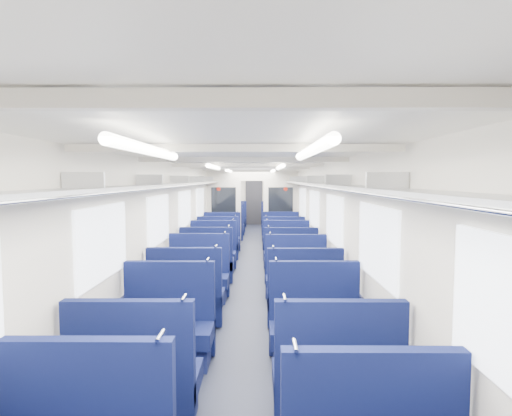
% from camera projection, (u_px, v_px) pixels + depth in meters
% --- Properties ---
extents(floor, '(2.80, 18.00, 0.01)m').
position_uv_depth(floor, '(250.00, 268.00, 9.40)').
color(floor, black).
rests_on(floor, ground).
extents(ceiling, '(2.80, 18.00, 0.01)m').
position_uv_depth(ceiling, '(250.00, 166.00, 9.23)').
color(ceiling, silver).
rests_on(ceiling, wall_left).
extents(wall_left, '(0.02, 18.00, 2.35)m').
position_uv_depth(wall_left, '(189.00, 218.00, 9.32)').
color(wall_left, beige).
rests_on(wall_left, floor).
extents(dado_left, '(0.03, 17.90, 0.70)m').
position_uv_depth(dado_left, '(190.00, 253.00, 9.38)').
color(dado_left, '#11173B').
rests_on(dado_left, floor).
extents(wall_right, '(0.02, 18.00, 2.35)m').
position_uv_depth(wall_right, '(311.00, 218.00, 9.30)').
color(wall_right, beige).
rests_on(wall_right, floor).
extents(dado_right, '(0.03, 17.90, 0.70)m').
position_uv_depth(dado_right, '(310.00, 253.00, 9.36)').
color(dado_right, '#11173B').
rests_on(dado_right, floor).
extents(wall_far, '(2.80, 0.02, 2.35)m').
position_uv_depth(wall_far, '(254.00, 198.00, 18.29)').
color(wall_far, beige).
rests_on(wall_far, floor).
extents(luggage_rack_left, '(0.36, 17.40, 0.18)m').
position_uv_depth(luggage_rack_left, '(197.00, 183.00, 9.26)').
color(luggage_rack_left, '#B2B5BA').
rests_on(luggage_rack_left, wall_left).
extents(luggage_rack_right, '(0.36, 17.40, 0.18)m').
position_uv_depth(luggage_rack_right, '(303.00, 183.00, 9.25)').
color(luggage_rack_right, '#B2B5BA').
rests_on(luggage_rack_right, wall_right).
extents(windows, '(2.78, 15.60, 0.75)m').
position_uv_depth(windows, '(250.00, 208.00, 8.84)').
color(windows, white).
rests_on(windows, wall_left).
extents(ceiling_fittings, '(2.70, 16.06, 0.11)m').
position_uv_depth(ceiling_fittings, '(250.00, 168.00, 8.97)').
color(ceiling_fittings, beige).
rests_on(ceiling_fittings, ceiling).
extents(end_door, '(0.75, 0.06, 2.00)m').
position_uv_depth(end_door, '(254.00, 202.00, 18.24)').
color(end_door, black).
rests_on(end_door, floor).
extents(bulkhead, '(2.80, 0.10, 2.35)m').
position_uv_depth(bulkhead, '(252.00, 206.00, 12.55)').
color(bulkhead, beige).
rests_on(bulkhead, floor).
extents(seat_4, '(1.03, 0.57, 1.16)m').
position_uv_depth(seat_4, '(135.00, 386.00, 3.37)').
color(seat_4, '#0E1746').
rests_on(seat_4, floor).
extents(seat_5, '(1.03, 0.57, 1.16)m').
position_uv_depth(seat_5, '(336.00, 386.00, 3.36)').
color(seat_5, '#0E1746').
rests_on(seat_5, floor).
extents(seat_6, '(1.03, 0.57, 1.16)m').
position_uv_depth(seat_6, '(168.00, 331.00, 4.57)').
color(seat_6, '#0E1746').
rests_on(seat_6, floor).
extents(seat_7, '(1.03, 0.57, 1.16)m').
position_uv_depth(seat_7, '(315.00, 331.00, 4.58)').
color(seat_7, '#0E1746').
rests_on(seat_7, floor).
extents(seat_8, '(1.03, 0.57, 1.16)m').
position_uv_depth(seat_8, '(187.00, 300.00, 5.77)').
color(seat_8, '#0E1746').
rests_on(seat_8, floor).
extents(seat_9, '(1.03, 0.57, 1.16)m').
position_uv_depth(seat_9, '(304.00, 300.00, 5.73)').
color(seat_9, '#0E1746').
rests_on(seat_9, floor).
extents(seat_10, '(1.03, 0.57, 1.16)m').
position_uv_depth(seat_10, '(198.00, 279.00, 6.92)').
color(seat_10, '#0E1746').
rests_on(seat_10, floor).
extents(seat_11, '(1.03, 0.57, 1.16)m').
position_uv_depth(seat_11, '(297.00, 281.00, 6.81)').
color(seat_11, '#0E1746').
rests_on(seat_11, floor).
extents(seat_12, '(1.03, 0.57, 1.16)m').
position_uv_depth(seat_12, '(207.00, 265.00, 8.12)').
color(seat_12, '#0E1746').
rests_on(seat_12, floor).
extents(seat_13, '(1.03, 0.57, 1.16)m').
position_uv_depth(seat_13, '(291.00, 265.00, 8.06)').
color(seat_13, '#0E1746').
rests_on(seat_13, floor).
extents(seat_14, '(1.03, 0.57, 1.16)m').
position_uv_depth(seat_14, '(213.00, 255.00, 9.11)').
color(seat_14, '#0E1746').
rests_on(seat_14, floor).
extents(seat_15, '(1.03, 0.57, 1.16)m').
position_uv_depth(seat_15, '(287.00, 255.00, 9.14)').
color(seat_15, '#0E1746').
rests_on(seat_15, floor).
extents(seat_16, '(1.03, 0.57, 1.16)m').
position_uv_depth(seat_16, '(218.00, 246.00, 10.38)').
color(seat_16, '#0E1746').
rests_on(seat_16, floor).
extents(seat_17, '(1.03, 0.57, 1.16)m').
position_uv_depth(seat_17, '(284.00, 246.00, 10.29)').
color(seat_17, '#0E1746').
rests_on(seat_17, floor).
extents(seat_18, '(1.03, 0.57, 1.16)m').
position_uv_depth(seat_18, '(222.00, 240.00, 11.36)').
color(seat_18, '#0E1746').
rests_on(seat_18, floor).
extents(seat_19, '(1.03, 0.57, 1.16)m').
position_uv_depth(seat_19, '(281.00, 239.00, 11.52)').
color(seat_19, '#0E1746').
rests_on(seat_19, floor).
extents(seat_20, '(1.03, 0.57, 1.16)m').
position_uv_depth(seat_20, '(228.00, 230.00, 13.59)').
color(seat_20, '#0E1746').
rests_on(seat_20, floor).
extents(seat_21, '(1.03, 0.57, 1.16)m').
position_uv_depth(seat_21, '(278.00, 230.00, 13.45)').
color(seat_21, '#0E1746').
rests_on(seat_21, floor).
extents(seat_22, '(1.03, 0.57, 1.16)m').
position_uv_depth(seat_22, '(230.00, 227.00, 14.53)').
color(seat_22, '#0E1746').
rests_on(seat_22, floor).
extents(seat_23, '(1.03, 0.57, 1.16)m').
position_uv_depth(seat_23, '(276.00, 226.00, 14.62)').
color(seat_23, '#0E1746').
rests_on(seat_23, floor).
extents(seat_24, '(1.03, 0.57, 1.16)m').
position_uv_depth(seat_24, '(232.00, 223.00, 15.66)').
color(seat_24, '#0E1746').
rests_on(seat_24, floor).
extents(seat_25, '(1.03, 0.57, 1.16)m').
position_uv_depth(seat_25, '(275.00, 223.00, 15.83)').
color(seat_25, '#0E1746').
rests_on(seat_25, floor).
extents(seat_26, '(1.03, 0.57, 1.16)m').
position_uv_depth(seat_26, '(234.00, 220.00, 17.03)').
color(seat_26, '#0E1746').
rests_on(seat_26, floor).
extents(seat_27, '(1.03, 0.57, 1.16)m').
position_uv_depth(seat_27, '(274.00, 220.00, 16.90)').
color(seat_27, '#0E1746').
rests_on(seat_27, floor).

